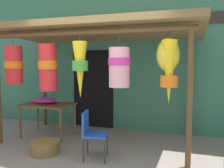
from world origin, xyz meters
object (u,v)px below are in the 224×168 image
flower_heap_on_table (45,100)px  wicker_basket_by_table (45,147)px  folding_chair (91,131)px  display_table (48,108)px

flower_heap_on_table → wicker_basket_by_table: bearing=-56.9°
folding_chair → display_table: bearing=148.3°
display_table → wicker_basket_by_table: display_table is taller
flower_heap_on_table → display_table: bearing=-15.8°
folding_chair → wicker_basket_by_table: bearing=-177.3°
folding_chair → flower_heap_on_table: bearing=149.1°
flower_heap_on_table → folding_chair: flower_heap_on_table is taller
folding_chair → wicker_basket_by_table: folding_chair is taller
flower_heap_on_table → wicker_basket_by_table: flower_heap_on_table is taller
display_table → flower_heap_on_table: flower_heap_on_table is taller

